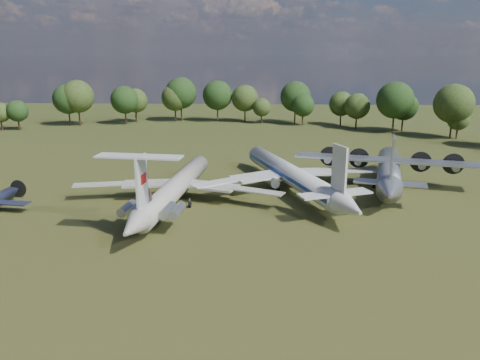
# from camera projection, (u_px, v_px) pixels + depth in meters

# --- Properties ---
(ground) EXTENTS (300.00, 300.00, 0.00)m
(ground) POSITION_uv_depth(u_px,v_px,m) (164.00, 201.00, 77.11)
(ground) COLOR #1D3913
(ground) RESTS_ON ground
(il62_airliner) EXTENTS (39.11, 48.39, 4.42)m
(il62_airliner) POSITION_uv_depth(u_px,v_px,m) (176.00, 190.00, 75.03)
(il62_airliner) COLOR silver
(il62_airliner) RESTS_ON ground
(tu104_jet) EXTENTS (50.08, 57.06, 4.76)m
(tu104_jet) POSITION_uv_depth(u_px,v_px,m) (290.00, 178.00, 81.76)
(tu104_jet) COLOR silver
(tu104_jet) RESTS_ON ground
(an12_transport) EXTENTS (42.16, 45.06, 4.99)m
(an12_transport) POSITION_uv_depth(u_px,v_px,m) (389.00, 174.00, 84.08)
(an12_transport) COLOR #9D9FA4
(an12_transport) RESTS_ON ground
(person_on_il62) EXTENTS (0.74, 0.61, 1.76)m
(person_on_il62) POSITION_uv_depth(u_px,v_px,m) (150.00, 194.00, 62.40)
(person_on_il62) COLOR #93654B
(person_on_il62) RESTS_ON il62_airliner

